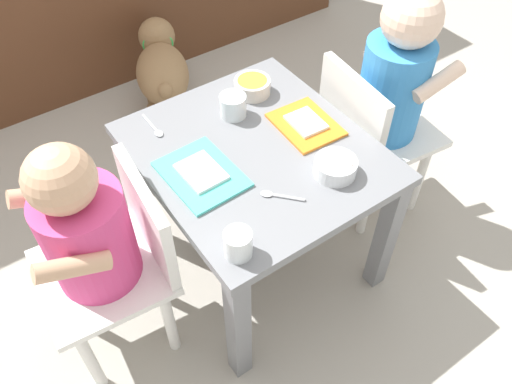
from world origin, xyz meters
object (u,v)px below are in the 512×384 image
at_px(seated_child_right, 391,86).
at_px(food_tray_left, 201,173).
at_px(dog, 161,66).
at_px(spoon_by_right_tray, 278,196).
at_px(veggie_bowl_far, 335,167).
at_px(spoon_by_left_tray, 154,128).
at_px(cereal_bowl_right_side, 252,86).
at_px(food_tray_right, 305,123).
at_px(water_cup_left, 238,245).
at_px(dining_table, 256,172).
at_px(water_cup_right, 233,107).
at_px(seated_child_left, 93,235).

xyz_separation_m(seated_child_right, food_tray_left, (-0.58, 0.02, -0.01)).
height_order(dog, spoon_by_right_tray, spoon_by_right_tray).
bearing_deg(veggie_bowl_far, spoon_by_left_tray, 125.69).
relative_size(cereal_bowl_right_side, spoon_by_left_tray, 0.97).
height_order(dog, food_tray_right, food_tray_right).
bearing_deg(water_cup_left, spoon_by_left_tray, 85.22).
distance_m(water_cup_left, veggie_bowl_far, 0.31).
height_order(cereal_bowl_right_side, spoon_by_right_tray, cereal_bowl_right_side).
bearing_deg(dining_table, cereal_bowl_right_side, 57.69).
xyz_separation_m(food_tray_left, food_tray_right, (0.30, 0.00, -0.00)).
bearing_deg(water_cup_right, veggie_bowl_far, -76.01).
bearing_deg(cereal_bowl_right_side, seated_child_left, -160.06).
distance_m(water_cup_left, spoon_by_right_tray, 0.17).
distance_m(dining_table, water_cup_left, 0.32).
bearing_deg(seated_child_left, water_cup_right, 18.29).
height_order(food_tray_left, cereal_bowl_right_side, cereal_bowl_right_side).
height_order(dining_table, water_cup_left, water_cup_left).
distance_m(water_cup_right, veggie_bowl_far, 0.32).
bearing_deg(food_tray_right, dining_table, -178.72).
bearing_deg(seated_child_right, water_cup_left, -161.52).
height_order(seated_child_right, veggie_bowl_far, seated_child_right).
height_order(seated_child_left, veggie_bowl_far, seated_child_left).
bearing_deg(food_tray_left, food_tray_right, 0.00).
bearing_deg(seated_child_left, food_tray_left, 2.64).
distance_m(seated_child_left, spoon_by_right_tray, 0.40).
distance_m(water_cup_left, spoon_by_left_tray, 0.44).
bearing_deg(seated_child_right, spoon_by_left_tray, 159.10).
bearing_deg(veggie_bowl_far, water_cup_left, -168.70).
relative_size(seated_child_left, dog, 1.59).
distance_m(dining_table, spoon_by_left_tray, 0.28).
bearing_deg(water_cup_left, dining_table, 48.51).
relative_size(dog, veggie_bowl_far, 4.32).
xyz_separation_m(dining_table, water_cup_right, (0.03, 0.14, 0.10)).
bearing_deg(seated_child_left, veggie_bowl_far, -16.75).
height_order(food_tray_left, water_cup_left, water_cup_left).
bearing_deg(food_tray_right, food_tray_left, 180.00).
bearing_deg(dog, water_cup_left, -107.66).
relative_size(seated_child_left, water_cup_left, 11.00).
relative_size(dog, water_cup_right, 6.22).
bearing_deg(dining_table, spoon_by_right_tray, -107.29).
height_order(food_tray_right, water_cup_left, water_cup_left).
bearing_deg(spoon_by_right_tray, food_tray_left, 124.04).
bearing_deg(veggie_bowl_far, spoon_by_right_tray, 173.88).
bearing_deg(dining_table, dog, 81.43).
relative_size(dining_table, water_cup_right, 8.59).
height_order(seated_child_right, spoon_by_left_tray, seated_child_right).
bearing_deg(spoon_by_right_tray, spoon_by_left_tray, 108.33).
bearing_deg(dog, seated_child_right, -68.69).
xyz_separation_m(seated_child_left, water_cup_right, (0.45, 0.15, 0.04)).
xyz_separation_m(seated_child_right, veggie_bowl_far, (-0.32, -0.15, 0.00)).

